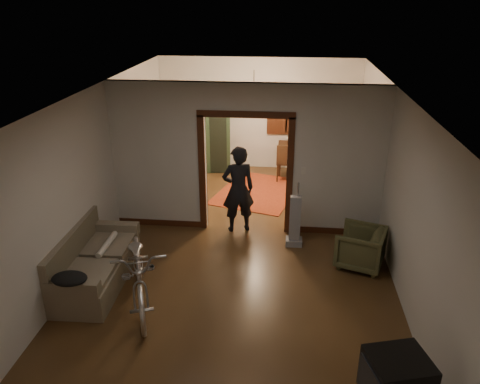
# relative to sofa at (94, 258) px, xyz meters

# --- Properties ---
(floor) EXTENTS (5.00, 8.50, 0.01)m
(floor) POSITION_rel_sofa_xyz_m (2.15, 1.36, -0.44)
(floor) COLOR #3A2412
(floor) RESTS_ON ground
(ceiling) EXTENTS (5.00, 8.50, 0.01)m
(ceiling) POSITION_rel_sofa_xyz_m (2.15, 1.36, 2.36)
(ceiling) COLOR white
(ceiling) RESTS_ON floor
(wall_back) EXTENTS (5.00, 0.02, 2.80)m
(wall_back) POSITION_rel_sofa_xyz_m (2.15, 5.61, 0.96)
(wall_back) COLOR beige
(wall_back) RESTS_ON floor
(wall_left) EXTENTS (0.02, 8.50, 2.80)m
(wall_left) POSITION_rel_sofa_xyz_m (-0.35, 1.36, 0.96)
(wall_left) COLOR beige
(wall_left) RESTS_ON floor
(wall_right) EXTENTS (0.02, 8.50, 2.80)m
(wall_right) POSITION_rel_sofa_xyz_m (4.65, 1.36, 0.96)
(wall_right) COLOR beige
(wall_right) RESTS_ON floor
(partition_wall) EXTENTS (5.00, 0.14, 2.80)m
(partition_wall) POSITION_rel_sofa_xyz_m (2.15, 2.11, 0.96)
(partition_wall) COLOR beige
(partition_wall) RESTS_ON floor
(door_casing) EXTENTS (1.74, 0.20, 2.32)m
(door_casing) POSITION_rel_sofa_xyz_m (2.15, 2.11, 0.66)
(door_casing) COLOR #3A1A0D
(door_casing) RESTS_ON floor
(far_window) EXTENTS (0.98, 0.06, 1.28)m
(far_window) POSITION_rel_sofa_xyz_m (2.85, 5.57, 1.11)
(far_window) COLOR black
(far_window) RESTS_ON wall_back
(chandelier) EXTENTS (0.24, 0.24, 0.24)m
(chandelier) POSITION_rel_sofa_xyz_m (2.15, 3.86, 1.91)
(chandelier) COLOR #FFE0A5
(chandelier) RESTS_ON ceiling
(light_switch) EXTENTS (0.08, 0.01, 0.12)m
(light_switch) POSITION_rel_sofa_xyz_m (3.20, 2.04, 0.81)
(light_switch) COLOR silver
(light_switch) RESTS_ON partition_wall
(sofa) EXTENTS (0.92, 1.95, 0.88)m
(sofa) POSITION_rel_sofa_xyz_m (0.00, 0.00, 0.00)
(sofa) COLOR brown
(sofa) RESTS_ON floor
(rolled_paper) EXTENTS (0.09, 0.73, 0.09)m
(rolled_paper) POSITION_rel_sofa_xyz_m (0.10, 0.30, 0.09)
(rolled_paper) COLOR beige
(rolled_paper) RESTS_ON sofa
(jacket) EXTENTS (0.49, 0.36, 0.14)m
(jacket) POSITION_rel_sofa_xyz_m (0.05, -0.91, 0.24)
(jacket) COLOR black
(jacket) RESTS_ON sofa
(bicycle) EXTENTS (1.37, 2.17, 1.08)m
(bicycle) POSITION_rel_sofa_xyz_m (0.85, -0.41, 0.10)
(bicycle) COLOR silver
(bicycle) RESTS_ON floor
(armchair) EXTENTS (0.94, 0.92, 0.68)m
(armchair) POSITION_rel_sofa_xyz_m (4.16, 0.96, -0.10)
(armchair) COLOR #4D4C2B
(armchair) RESTS_ON floor
(crt_tv) EXTENTS (0.69, 0.65, 0.49)m
(crt_tv) POSITION_rel_sofa_xyz_m (4.05, -2.33, 0.30)
(crt_tv) COLOR black
(crt_tv) RESTS_ON tv_stand
(vacuum) EXTENTS (0.34, 0.29, 0.96)m
(vacuum) POSITION_rel_sofa_xyz_m (3.08, 1.54, 0.04)
(vacuum) COLOR gray
(vacuum) RESTS_ON floor
(person) EXTENTS (0.71, 0.58, 1.68)m
(person) POSITION_rel_sofa_xyz_m (2.02, 2.03, 0.40)
(person) COLOR black
(person) RESTS_ON floor
(oriental_rug) EXTENTS (2.17, 2.53, 0.02)m
(oriental_rug) POSITION_rel_sofa_xyz_m (2.27, 3.92, -0.43)
(oriental_rug) COLOR maroon
(oriental_rug) RESTS_ON floor
(locker) EXTENTS (0.95, 0.70, 1.70)m
(locker) POSITION_rel_sofa_xyz_m (1.00, 5.26, 0.41)
(locker) COLOR #223620
(locker) RESTS_ON floor
(globe) EXTENTS (0.30, 0.30, 0.30)m
(globe) POSITION_rel_sofa_xyz_m (1.00, 5.26, 1.50)
(globe) COLOR #1E5972
(globe) RESTS_ON locker
(desk) EXTENTS (1.08, 0.64, 0.78)m
(desk) POSITION_rel_sofa_xyz_m (3.20, 5.16, -0.05)
(desk) COLOR black
(desk) RESTS_ON floor
(desk_chair) EXTENTS (0.48, 0.48, 0.93)m
(desk_chair) POSITION_rel_sofa_xyz_m (2.86, 4.74, 0.02)
(desk_chair) COLOR black
(desk_chair) RESTS_ON floor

